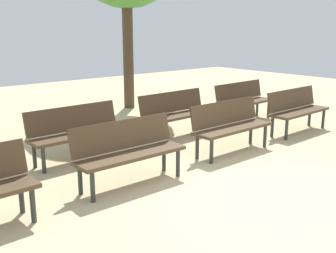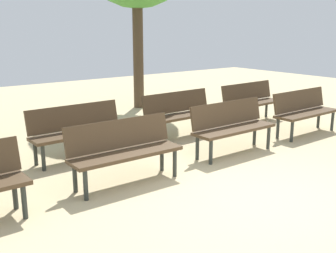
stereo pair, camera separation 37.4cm
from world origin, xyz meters
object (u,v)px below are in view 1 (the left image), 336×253
(bench_r0_c3, at_px, (297,108))
(bench_r1_c2, at_px, (176,111))
(bench_r1_c1, at_px, (77,130))
(bench_r1_c3, at_px, (243,99))
(bench_r0_c1, at_px, (128,148))
(bench_r0_c2, at_px, (230,123))

(bench_r0_c3, xyz_separation_m, bench_r1_c2, (-2.12, 1.34, 0.00))
(bench_r1_c1, height_order, bench_r1_c3, same)
(bench_r1_c2, bearing_deg, bench_r1_c1, 179.51)
(bench_r0_c1, relative_size, bench_r0_c3, 1.00)
(bench_r0_c3, bearing_deg, bench_r0_c2, 179.62)
(bench_r1_c1, xyz_separation_m, bench_r1_c3, (4.25, 0.08, 0.00))
(bench_r0_c1, relative_size, bench_r1_c2, 0.99)
(bench_r0_c1, xyz_separation_m, bench_r1_c2, (2.14, 1.43, 0.00))
(bench_r0_c1, bearing_deg, bench_r1_c3, 19.72)
(bench_r1_c3, bearing_deg, bench_r1_c1, 178.84)
(bench_r1_c2, bearing_deg, bench_r1_c3, -0.82)
(bench_r1_c2, xyz_separation_m, bench_r1_c3, (2.08, 0.03, 0.00))
(bench_r1_c1, relative_size, bench_r1_c2, 1.00)
(bench_r0_c2, xyz_separation_m, bench_r1_c1, (-2.21, 1.31, 0.00))
(bench_r0_c3, xyz_separation_m, bench_r1_c3, (-0.04, 1.37, 0.00))
(bench_r1_c3, bearing_deg, bench_r0_c3, -90.67)
(bench_r1_c2, bearing_deg, bench_r0_c3, -33.96)
(bench_r0_c2, relative_size, bench_r1_c1, 1.00)
(bench_r0_c2, distance_m, bench_r1_c3, 2.47)
(bench_r0_c2, distance_m, bench_r1_c1, 2.57)
(bench_r0_c3, distance_m, bench_r1_c1, 4.48)
(bench_r1_c1, xyz_separation_m, bench_r1_c2, (2.18, 0.05, 0.00))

